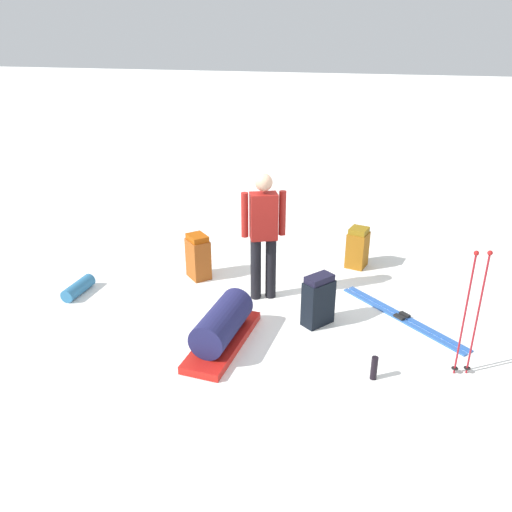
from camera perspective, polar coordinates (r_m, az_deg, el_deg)
ground_plane at (r=6.78m, az=-0.00°, el=-5.42°), size 80.00×80.00×0.00m
skier_standing at (r=6.58m, az=0.84°, el=2.80°), size 0.53×0.34×1.70m
ski_pair_near at (r=6.73m, az=15.82°, el=-6.55°), size 1.57×1.36×0.05m
backpack_large_dark at (r=7.43m, az=-6.41°, el=-0.09°), size 0.42×0.42×0.66m
backpack_bright at (r=7.89m, az=11.16°, el=0.89°), size 0.34×0.36×0.62m
backpack_small_spare at (r=6.27m, az=6.90°, el=-4.90°), size 0.39×0.43×0.65m
ski_poles_planted_near at (r=5.56m, az=22.83°, el=-5.39°), size 0.20×0.11×1.40m
gear_sled at (r=5.89m, az=-3.73°, el=-7.86°), size 0.54×1.39×0.49m
sleeping_mat_rolled at (r=7.42m, az=-19.06°, el=-3.36°), size 0.19×0.55×0.18m
thermos_bottle at (r=5.53m, az=12.93°, el=-11.98°), size 0.07×0.07×0.26m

